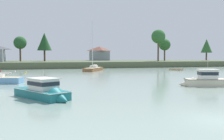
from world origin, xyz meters
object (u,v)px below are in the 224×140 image
Objects in this scene: mooring_buoy_orange at (203,74)px; cruiser_teal at (46,94)px; sailboat_wood at (93,70)px; mooring_buoy_white at (15,71)px; dinghy_sand at (176,70)px; mooring_buoy_yellow at (26,73)px; cruiser_cream at (206,82)px.

cruiser_teal is at bearing -146.71° from mooring_buoy_orange.
mooring_buoy_white is (-19.66, 3.62, -0.21)m from sailboat_wood.
cruiser_teal is 18.32× the size of mooring_buoy_white.
mooring_buoy_white is 0.91× the size of mooring_buoy_orange.
dinghy_sand reaches higher than mooring_buoy_orange.
mooring_buoy_yellow is (-39.29, 1.27, -0.10)m from dinghy_sand.
dinghy_sand is 42.77m from mooring_buoy_white.
mooring_buoy_orange is at bearing -45.50° from sailboat_wood.
cruiser_cream is at bearing -80.42° from sailboat_wood.
mooring_buoy_orange is at bearing -24.99° from mooring_buoy_yellow.
cruiser_teal is 16.65× the size of mooring_buoy_orange.
sailboat_wood is at bearing 99.58° from cruiser_cream.
mooring_buoy_yellow is at bearing -170.57° from sailboat_wood.
mooring_buoy_yellow is (-16.88, -2.80, -0.20)m from sailboat_wood.
cruiser_teal is at bearing -85.64° from mooring_buoy_yellow.
cruiser_cream reaches higher than mooring_buoy_yellow.
cruiser_cream is 20.43× the size of mooring_buoy_white.
mooring_buoy_white is at bearing 122.33° from cruiser_cream.
mooring_buoy_orange is (36.23, -16.89, -0.01)m from mooring_buoy_yellow.
mooring_buoy_white is (-42.07, 7.70, -0.12)m from dinghy_sand.
dinghy_sand is 10.40× the size of mooring_buoy_white.
sailboat_wood reaches higher than dinghy_sand.
sailboat_wood is (-22.41, 4.08, 0.09)m from dinghy_sand.
sailboat_wood is 19.99m from mooring_buoy_white.
mooring_buoy_yellow is at bearing 155.01° from mooring_buoy_orange.
sailboat_wood reaches higher than cruiser_cream.
mooring_buoy_yellow reaches higher than mooring_buoy_white.
cruiser_cream is 22.02m from mooring_buoy_orange.
cruiser_cream is at bearing -56.18° from mooring_buoy_yellow.
dinghy_sand is 39.31m from mooring_buoy_yellow.
sailboat_wood is at bearing 9.43° from mooring_buoy_yellow.
sailboat_wood is at bearing 169.69° from dinghy_sand.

